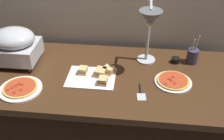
% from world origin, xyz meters
% --- Properties ---
extents(buffet_table, '(1.90, 0.84, 0.76)m').
position_xyz_m(buffet_table, '(0.00, 0.00, 0.39)').
color(buffet_table, '#422816').
rests_on(buffet_table, ground_plane).
extents(chafing_dish, '(0.33, 0.28, 0.28)m').
position_xyz_m(chafing_dish, '(-0.65, 0.09, 0.92)').
color(chafing_dish, '#B7BABF').
rests_on(chafing_dish, buffet_table).
extents(heat_lamp, '(0.15, 0.32, 0.48)m').
position_xyz_m(heat_lamp, '(0.31, 0.09, 1.13)').
color(heat_lamp, '#B7BABF').
rests_on(heat_lamp, buffet_table).
extents(pizza_plate_front, '(0.25, 0.25, 0.03)m').
position_xyz_m(pizza_plate_front, '(0.50, -0.03, 0.77)').
color(pizza_plate_front, white).
rests_on(pizza_plate_front, buffet_table).
extents(pizza_plate_center, '(0.28, 0.28, 0.03)m').
position_xyz_m(pizza_plate_center, '(-0.51, -0.22, 0.77)').
color(pizza_plate_center, white).
rests_on(pizza_plate_center, buffet_table).
extents(sandwich_platter, '(0.33, 0.26, 0.06)m').
position_xyz_m(sandwich_platter, '(-0.04, -0.04, 0.78)').
color(sandwich_platter, white).
rests_on(sandwich_platter, buffet_table).
extents(sauce_cup_near, '(0.06, 0.06, 0.04)m').
position_xyz_m(sauce_cup_near, '(0.53, 0.22, 0.78)').
color(sauce_cup_near, black).
rests_on(sauce_cup_near, buffet_table).
extents(utensil_holder, '(0.08, 0.08, 0.23)m').
position_xyz_m(utensil_holder, '(0.65, 0.24, 0.82)').
color(utensil_holder, '#383347').
rests_on(utensil_holder, buffet_table).
extents(serving_spatula, '(0.06, 0.17, 0.01)m').
position_xyz_m(serving_spatula, '(0.28, -0.17, 0.76)').
color(serving_spatula, '#B7BABF').
rests_on(serving_spatula, buffet_table).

